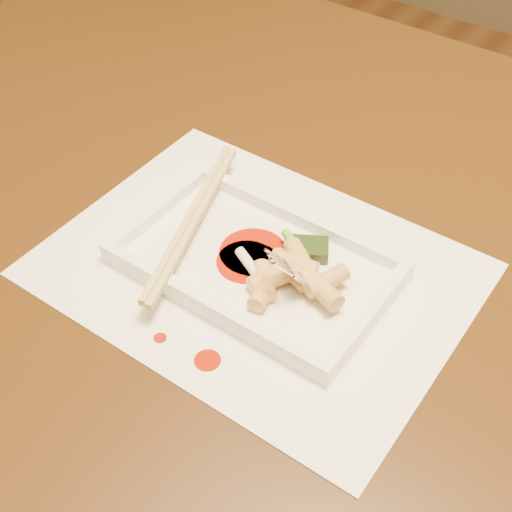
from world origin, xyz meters
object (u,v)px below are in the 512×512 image
Objects in this scene: chopstick_a at (189,217)px; placemat at (256,270)px; plate_base at (256,266)px; fork at (333,225)px; table at (330,297)px.

placemat is at bearing -0.00° from chopstick_a.
fork is at bearing 14.42° from plate_base.
plate_base is (0.00, 0.00, 0.00)m from placemat.
plate_base is 0.11m from fork.
fork is at bearing 6.75° from chopstick_a.
fork is at bearing 14.42° from placemat.
fork is (0.07, 0.02, 0.08)m from plate_base.
plate_base reaches higher than placemat.
table is at bearing 68.37° from plate_base.
table is 5.82× the size of chopstick_a.
table is at bearing 68.37° from placemat.
table is 0.20m from chopstick_a.
table is 10.00× the size of fork.
plate_base reaches higher than table.
table is 0.15m from plate_base.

